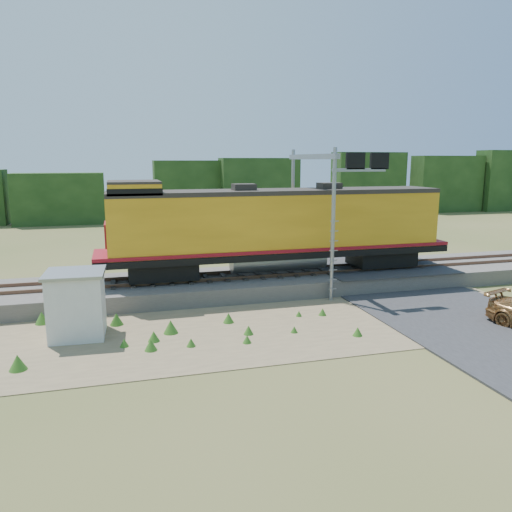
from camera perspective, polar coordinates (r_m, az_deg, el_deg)
name	(u,v)px	position (r m, az deg, el deg)	size (l,w,h in m)	color
ground	(298,327)	(20.44, 4.86, -8.03)	(140.00, 140.00, 0.00)	#475123
ballast	(258,282)	(25.80, 0.24, -3.04)	(70.00, 5.00, 0.80)	slate
rails	(258,273)	(25.69, 0.24, -2.00)	(70.00, 1.54, 0.16)	brown
dirt_shoulder	(247,327)	(20.31, -0.99, -8.07)	(26.00, 8.00, 0.03)	#8C7754
road	(437,306)	(24.25, 20.00, -5.39)	(7.00, 66.00, 0.86)	#38383A
tree_line_north	(180,192)	(56.62, -8.65, 7.19)	(130.00, 3.00, 6.50)	#193413
weed_clumps	(213,334)	(19.65, -4.98, -8.83)	(15.00, 6.20, 0.56)	#32661D
locomotive	(274,227)	(25.50, 2.04, 3.39)	(18.27, 2.79, 4.71)	black
shed	(77,304)	(20.05, -19.80, -5.18)	(2.24, 2.24, 2.54)	silver
signal_gantry	(323,185)	(25.51, 7.69, 8.05)	(2.85, 6.20, 7.20)	gray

